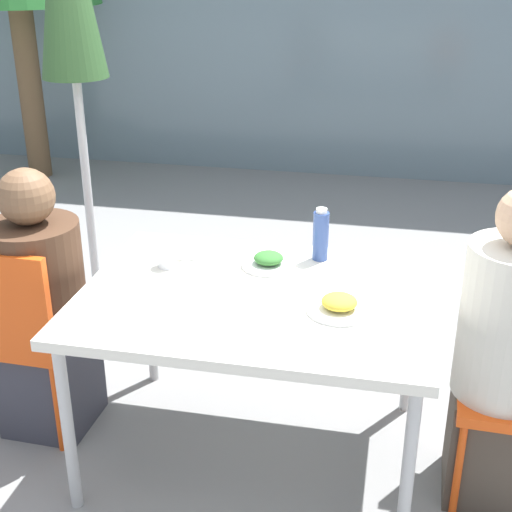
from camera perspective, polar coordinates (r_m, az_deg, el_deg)
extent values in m
plane|color=gray|center=(3.03, 0.00, -15.39)|extent=(24.00, 24.00, 0.00)
cube|color=silver|center=(2.64, 0.00, -3.38)|extent=(1.30, 0.98, 0.04)
cylinder|color=#B7B7B7|center=(2.67, -14.82, -13.20)|extent=(0.04, 0.04, 0.69)
cylinder|color=#B7B7B7|center=(2.45, 12.03, -16.80)|extent=(0.04, 0.04, 0.69)
cylinder|color=#B7B7B7|center=(3.33, -8.46, -4.69)|extent=(0.04, 0.04, 0.69)
cylinder|color=#B7B7B7|center=(3.15, 12.26, -6.73)|extent=(0.04, 0.04, 0.69)
cube|color=#E54C14|center=(3.11, -17.34, -5.97)|extent=(0.41, 0.41, 0.04)
cube|color=#E54C14|center=(2.87, -19.67, -3.68)|extent=(0.40, 0.05, 0.42)
cylinder|color=#E54C14|center=(3.43, -17.97, -7.48)|extent=(0.03, 0.03, 0.41)
cylinder|color=#E54C14|center=(3.28, -12.80, -8.40)|extent=(0.03, 0.03, 0.41)
cylinder|color=#E54C14|center=(3.03, -15.59, -11.64)|extent=(0.03, 0.03, 0.41)
cube|color=#383842|center=(3.19, -16.11, -9.29)|extent=(0.35, 0.35, 0.45)
cylinder|color=#472D1E|center=(2.97, -17.11, -1.79)|extent=(0.37, 0.37, 0.47)
sphere|color=brown|center=(2.85, -17.94, 4.54)|extent=(0.22, 0.22, 0.22)
cylinder|color=#E54C14|center=(2.73, 15.86, -16.18)|extent=(0.03, 0.03, 0.41)
cylinder|color=#E54C14|center=(3.00, 15.78, -12.07)|extent=(0.03, 0.03, 0.41)
cube|color=#473D33|center=(2.86, 18.33, -13.89)|extent=(0.33, 0.33, 0.45)
cylinder|color=beige|center=(2.60, 19.74, -4.99)|extent=(0.35, 0.35, 0.56)
cylinder|color=#333333|center=(4.04, -12.37, -4.77)|extent=(0.36, 0.36, 0.05)
cylinder|color=#BCBCBC|center=(3.65, -13.94, 11.18)|extent=(0.04, 0.04, 2.33)
cylinder|color=white|center=(2.84, 1.06, -0.72)|extent=(0.21, 0.21, 0.01)
ellipsoid|color=#33702D|center=(2.83, 1.06, -0.16)|extent=(0.12, 0.12, 0.05)
cylinder|color=white|center=(2.52, 6.65, -4.30)|extent=(0.23, 0.23, 0.01)
ellipsoid|color=gold|center=(2.50, 6.69, -3.65)|extent=(0.13, 0.13, 0.05)
cylinder|color=#334C8E|center=(2.89, 5.20, 1.60)|extent=(0.06, 0.06, 0.20)
cylinder|color=white|center=(2.85, 5.28, 3.64)|extent=(0.04, 0.04, 0.02)
cylinder|color=white|center=(2.85, -7.12, -0.09)|extent=(0.08, 0.08, 0.08)
cylinder|color=white|center=(2.97, -5.49, 0.63)|extent=(0.16, 0.16, 0.05)
cylinder|color=brown|center=(6.59, -17.56, 12.29)|extent=(0.20, 0.20, 1.46)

